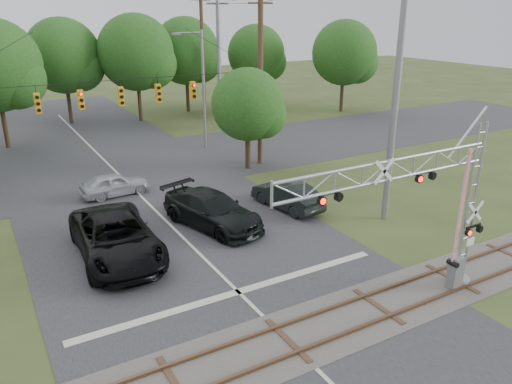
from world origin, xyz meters
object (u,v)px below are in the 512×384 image
car_dark (212,210)px  sedan_silver (114,184)px  traffic_signal_span (135,92)px  streetlight (201,84)px  pickup_black (116,237)px  crossing_gantry (422,203)px

car_dark → sedan_silver: 7.57m
car_dark → traffic_signal_span: bearing=80.5°
car_dark → streetlight: size_ratio=0.67×
traffic_signal_span → pickup_black: bearing=-114.1°
crossing_gantry → car_dark: crossing_gantry is taller
sedan_silver → streetlight: (8.93, 7.14, 4.32)m
car_dark → streetlight: 15.77m
pickup_black → crossing_gantry: bearing=-44.5°
pickup_black → car_dark: size_ratio=1.16×
traffic_signal_span → streetlight: bearing=40.3°
crossing_gantry → sedan_silver: bearing=110.9°
crossing_gantry → pickup_black: bearing=133.0°
sedan_silver → pickup_black: bearing=162.2°
crossing_gantry → car_dark: size_ratio=1.57×
streetlight → traffic_signal_span: bearing=-139.7°
pickup_black → sedan_silver: size_ratio=1.75×
traffic_signal_span → pickup_black: traffic_signal_span is taller
sedan_silver → streetlight: streetlight is taller
crossing_gantry → streetlight: size_ratio=1.05×
crossing_gantry → pickup_black: size_ratio=1.35×
crossing_gantry → pickup_black: 12.84m
pickup_black → sedan_silver: (2.02, 7.89, -0.29)m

